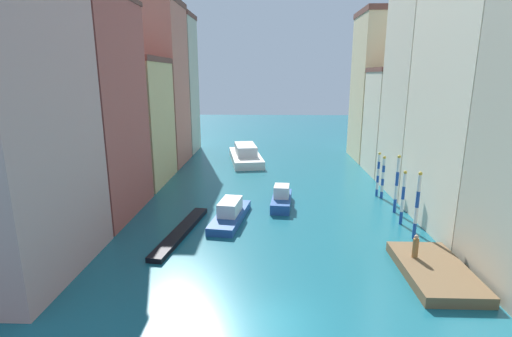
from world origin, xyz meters
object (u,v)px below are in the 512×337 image
Objects in this scene: mooring_pole_2 at (397,184)px; motorboat_1 at (230,213)px; person_on_dock at (415,247)px; mooring_pole_1 at (403,197)px; vaporetto_white at (246,155)px; motorboat_0 at (282,199)px; gondola_black at (181,232)px; mooring_pole_3 at (383,177)px; mooring_pole_0 at (417,205)px; mooring_pole_4 at (378,174)px; waterfront_dock at (435,271)px.

mooring_pole_2 reaches higher than motorboat_1.
person_on_dock is 0.34× the size of mooring_pole_1.
vaporetto_white reaches higher than motorboat_1.
mooring_pole_1 reaches higher than motorboat_0.
vaporetto_white is 25.64m from gondola_black.
gondola_black is 1.33× the size of motorboat_1.
vaporetto_white reaches higher than person_on_dock.
mooring_pole_3 is 0.37× the size of vaporetto_white.
mooring_pole_1 is at bearing 90.58° from mooring_pole_0.
mooring_pole_1 is at bearing 8.46° from gondola_black.
mooring_pole_0 reaches higher than mooring_pole_4.
motorboat_1 reaches higher than waterfront_dock.
waterfront_dock is 33.84m from vaporetto_white.
mooring_pole_0 is 14.52m from motorboat_1.
motorboat_1 is (0.10, -22.46, -0.28)m from vaporetto_white.
waterfront_dock is 1.73m from person_on_dock.
vaporetto_white is at bearing 118.82° from mooring_pole_0.
waterfront_dock is at bearing -92.90° from mooring_pole_4.
waterfront_dock is 0.60× the size of vaporetto_white.
gondola_black is at bearing -97.58° from vaporetto_white.
waterfront_dock is 0.93× the size of motorboat_1.
mooring_pole_0 reaches higher than vaporetto_white.
waterfront_dock is at bearing -66.73° from vaporetto_white.
mooring_pole_4 reaches higher than motorboat_1.
gondola_black is at bearing 164.03° from person_on_dock.
mooring_pole_3 is at bearing 90.08° from mooring_pole_2.
waterfront_dock is 1.33× the size of mooring_pole_0.
vaporetto_white reaches higher than gondola_black.
gondola_black is at bearing -163.32° from mooring_pole_2.
motorboat_0 is at bearing 144.07° from mooring_pole_0.
mooring_pole_0 is at bearing -91.98° from mooring_pole_3.
waterfront_dock is at bearing -95.64° from mooring_pole_2.
mooring_pole_3 is 0.77m from mooring_pole_4.
mooring_pole_0 is 9.61m from mooring_pole_3.
motorboat_0 is at bearing -76.47° from vaporetto_white.
mooring_pole_2 is (1.91, 9.90, 1.30)m from person_on_dock.
mooring_pole_3 is 0.44× the size of gondola_black.
mooring_pole_2 is 1.16× the size of mooring_pole_4.
mooring_pole_1 is 0.84× the size of motorboat_0.
motorboat_1 reaches higher than gondola_black.
motorboat_0 is at bearing 172.13° from mooring_pole_2.
person_on_dock is 0.15× the size of gondola_black.
mooring_pole_1 is at bearing 85.01° from waterfront_dock.
motorboat_0 is (-8.05, 11.28, -0.65)m from person_on_dock.
mooring_pole_3 is (1.08, 15.02, 1.85)m from waterfront_dock.
waterfront_dock is 15.17m from mooring_pole_3.
person_on_dock is at bearing -31.09° from motorboat_1.
person_on_dock is 14.72m from mooring_pole_4.
mooring_pole_3 is 0.80× the size of motorboat_0.
mooring_pole_4 is at bearing 18.99° from motorboat_0.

